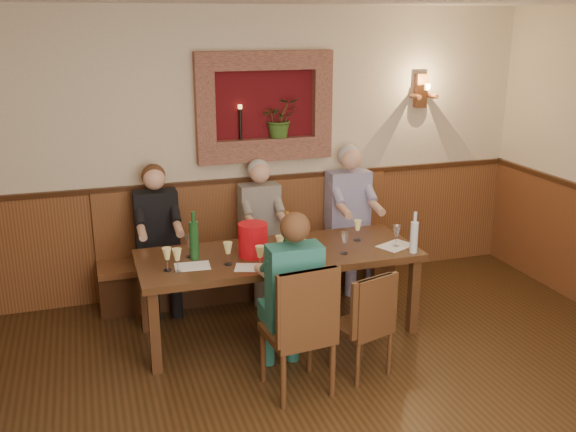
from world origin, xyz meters
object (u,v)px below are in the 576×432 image
chair_near_right (362,343)px  wine_bottle_green_a (287,238)px  bench (252,261)px  person_bench_mid (262,241)px  dining_table (279,260)px  wine_bottle_green_b (194,240)px  water_bottle (414,236)px  spittoon_bucket (253,240)px  person_chair_front (291,312)px  chair_near_left (298,354)px  person_bench_right (351,228)px  person_bench_left (159,251)px

chair_near_right → wine_bottle_green_a: 1.07m
bench → person_bench_mid: (0.08, -0.10, 0.24)m
dining_table → wine_bottle_green_b: 0.76m
wine_bottle_green_a → water_bottle: wine_bottle_green_a is taller
chair_near_right → wine_bottle_green_b: bearing=124.1°
bench → person_bench_mid: person_bench_mid is taller
spittoon_bucket → chair_near_right: bearing=-52.8°
chair_near_right → person_bench_mid: bearing=84.1°
person_chair_front → spittoon_bucket: (-0.08, 0.76, 0.33)m
bench → water_bottle: bearing=-49.9°
bench → person_chair_front: size_ratio=2.19×
water_bottle → wine_bottle_green_b: bearing=167.2°
chair_near_left → wine_bottle_green_a: size_ratio=2.68×
bench → person_chair_front: person_chair_front is taller
dining_table → person_bench_right: person_bench_right is taller
person_chair_front → spittoon_bucket: size_ratio=4.84×
chair_near_right → person_bench_mid: 1.76m
person_bench_right → chair_near_right: bearing=-110.2°
person_bench_left → water_bottle: 2.37m
dining_table → chair_near_right: 1.04m
bench → chair_near_right: bearing=-77.2°
person_chair_front → water_bottle: bearing=18.7°
person_bench_left → person_bench_mid: (1.01, 0.00, -0.01)m
person_bench_left → spittoon_bucket: bearing=-51.0°
person_bench_right → spittoon_bucket: person_bench_right is taller
bench → spittoon_bucket: bench is taller
wine_bottle_green_b → water_bottle: wine_bottle_green_b is taller
person_bench_mid → chair_near_right: bearing=-79.1°
dining_table → wine_bottle_green_b: wine_bottle_green_b is taller
person_bench_right → water_bottle: person_bench_right is taller
person_bench_left → chair_near_left: bearing=-66.5°
spittoon_bucket → person_bench_left: bearing=129.0°
water_bottle → person_bench_mid: bearing=130.2°
person_bench_mid → wine_bottle_green_a: bearing=-92.4°
dining_table → wine_bottle_green_b: size_ratio=5.80×
dining_table → person_bench_right: (1.03, 0.84, -0.07)m
person_bench_left → water_bottle: size_ratio=3.85×
person_chair_front → person_bench_right: bearing=53.8°
dining_table → wine_bottle_green_b: (-0.71, 0.05, 0.25)m
chair_near_right → bench: bearing=86.0°
person_chair_front → wine_bottle_green_b: bearing=124.3°
wine_bottle_green_a → chair_near_left: bearing=-102.4°
person_bench_mid → wine_bottle_green_b: size_ratio=3.31×
chair_near_left → wine_bottle_green_a: 1.06m
person_bench_mid → person_bench_left: bearing=-180.0°
person_bench_mid → spittoon_bucket: person_bench_mid is taller
bench → wine_bottle_green_a: bearing=-87.6°
spittoon_bucket → wine_bottle_green_b: size_ratio=0.68×
bench → water_bottle: same height
bench → person_bench_left: size_ratio=2.16×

